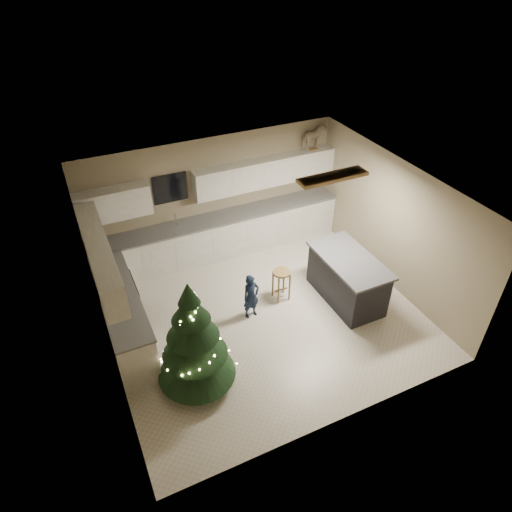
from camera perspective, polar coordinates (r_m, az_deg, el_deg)
name	(u,v)px	position (r m, az deg, el deg)	size (l,w,h in m)	color
ground_plane	(264,315)	(8.68, 0.99, -7.38)	(5.50, 5.50, 0.00)	beige
room_shell	(266,238)	(7.59, 1.28, 2.29)	(5.52, 5.02, 2.61)	#8D7F5D
cabinetry	(187,248)	(9.15, -8.65, 0.94)	(5.50, 3.20, 2.00)	white
island	(347,278)	(8.91, 11.31, -2.77)	(0.90, 1.70, 0.95)	black
bar_stool	(281,278)	(8.74, 3.20, -2.78)	(0.34, 0.34, 0.65)	olive
christmas_tree	(194,344)	(7.07, -7.75, -10.90)	(1.28, 1.23, 2.04)	#3F2816
toddler	(251,296)	(8.37, -0.62, -5.08)	(0.34, 0.22, 0.92)	black
rocking_horse	(314,138)	(10.15, 7.26, 14.47)	(0.64, 0.43, 0.51)	olive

